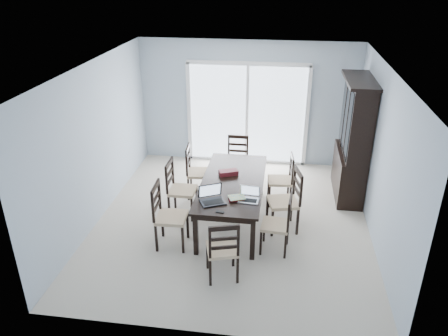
{
  "coord_description": "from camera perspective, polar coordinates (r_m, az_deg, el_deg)",
  "views": [
    {
      "loc": [
        0.74,
        -6.27,
        3.98
      ],
      "look_at": [
        -0.14,
        0.0,
        0.98
      ],
      "focal_mm": 35.0,
      "sensor_mm": 36.0,
      "label": 1
    }
  ],
  "objects": [
    {
      "name": "laptop_dark",
      "position": [
        6.45,
        -1.46,
        -4.08
      ],
      "size": [
        0.44,
        0.39,
        0.25
      ],
      "rotation": [
        0.0,
        0.0,
        0.46
      ],
      "color": "black",
      "rests_on": "dining_table"
    },
    {
      "name": "sliding_door",
      "position": [
        9.24,
        3.04,
        7.08
      ],
      "size": [
        2.52,
        0.05,
        2.18
      ],
      "color": "silver",
      "rests_on": "floor"
    },
    {
      "name": "chair_left_near",
      "position": [
        6.62,
        -7.8,
        -5.3
      ],
      "size": [
        0.48,
        0.46,
        1.19
      ],
      "rotation": [
        0.0,
        0.0,
        -1.53
      ],
      "color": "black",
      "rests_on": "floor"
    },
    {
      "name": "chair_left_mid",
      "position": [
        7.39,
        -6.21,
        -1.93
      ],
      "size": [
        0.45,
        0.44,
        1.15
      ],
      "rotation": [
        0.0,
        0.0,
        -1.58
      ],
      "color": "black",
      "rests_on": "floor"
    },
    {
      "name": "hot_tub",
      "position": [
        10.46,
        -1.89,
        6.01
      ],
      "size": [
        2.1,
        1.9,
        1.03
      ],
      "rotation": [
        0.0,
        0.0,
        -0.06
      ],
      "color": "brown",
      "rests_on": "balcony"
    },
    {
      "name": "chair_right_far",
      "position": [
        7.81,
        8.01,
        -0.79
      ],
      "size": [
        0.46,
        0.44,
        1.08
      ],
      "rotation": [
        0.0,
        0.0,
        1.67
      ],
      "color": "black",
      "rests_on": "floor"
    },
    {
      "name": "book_stack",
      "position": [
        6.56,
        1.63,
        -3.94
      ],
      "size": [
        0.29,
        0.26,
        0.04
      ],
      "rotation": [
        0.0,
        0.0,
        0.25
      ],
      "color": "maroon",
      "rests_on": "dining_table"
    },
    {
      "name": "dining_table",
      "position": [
        7.12,
        1.12,
        -2.29
      ],
      "size": [
        1.0,
        2.2,
        0.75
      ],
      "color": "black",
      "rests_on": "floor"
    },
    {
      "name": "chair_left_far",
      "position": [
        7.98,
        -3.91,
        0.27
      ],
      "size": [
        0.48,
        0.46,
        1.14
      ],
      "rotation": [
        0.0,
        0.0,
        -1.48
      ],
      "color": "black",
      "rests_on": "floor"
    },
    {
      "name": "wall_right",
      "position": [
        6.98,
        19.84,
        1.2
      ],
      "size": [
        0.02,
        5.0,
        2.6
      ],
      "primitive_type": "cube",
      "color": "#A3B4C3",
      "rests_on": "floor"
    },
    {
      "name": "china_hutch",
      "position": [
        8.16,
        16.54,
        3.4
      ],
      "size": [
        0.5,
        1.38,
        2.2
      ],
      "color": "black",
      "rests_on": "floor"
    },
    {
      "name": "railing",
      "position": [
        11.32,
        3.93,
        7.67
      ],
      "size": [
        4.5,
        0.06,
        1.1
      ],
      "primitive_type": "cube",
      "color": "#99999E",
      "rests_on": "balcony"
    },
    {
      "name": "game_box",
      "position": [
        7.29,
        0.58,
        -0.6
      ],
      "size": [
        0.35,
        0.26,
        0.08
      ],
      "primitive_type": "cube",
      "rotation": [
        0.0,
        0.0,
        0.38
      ],
      "color": "#4D0F1F",
      "rests_on": "dining_table"
    },
    {
      "name": "ceiling",
      "position": [
        6.46,
        1.27,
        13.03
      ],
      "size": [
        5.0,
        5.0,
        0.0
      ],
      "primitive_type": "plane",
      "rotation": [
        3.14,
        0.0,
        0.0
      ],
      "color": "white",
      "rests_on": "back_wall"
    },
    {
      "name": "chair_right_mid",
      "position": [
        7.03,
        8.58,
        -3.35
      ],
      "size": [
        0.56,
        0.55,
        1.2
      ],
      "rotation": [
        0.0,
        0.0,
        1.82
      ],
      "color": "black",
      "rests_on": "floor"
    },
    {
      "name": "laptop_silver",
      "position": [
        6.51,
        3.24,
        -3.92
      ],
      "size": [
        0.32,
        0.23,
        0.21
      ],
      "rotation": [
        0.0,
        0.0,
        -0.08
      ],
      "color": "#B9B9BB",
      "rests_on": "dining_table"
    },
    {
      "name": "balcony",
      "position": [
        10.59,
        3.41,
        2.95
      ],
      "size": [
        4.5,
        2.0,
        0.1
      ],
      "primitive_type": "cube",
      "color": "gray",
      "rests_on": "ground"
    },
    {
      "name": "cell_phone",
      "position": [
        6.24,
        -0.51,
        -5.75
      ],
      "size": [
        0.12,
        0.07,
        0.01
      ],
      "primitive_type": "cube",
      "rotation": [
        0.0,
        0.0,
        -0.14
      ],
      "color": "black",
      "rests_on": "dining_table"
    },
    {
      "name": "back_wall",
      "position": [
        9.2,
        3.08,
        8.39
      ],
      "size": [
        4.5,
        0.02,
        2.6
      ],
      "primitive_type": "cube",
      "color": "#A3B4C3",
      "rests_on": "floor"
    },
    {
      "name": "chair_end_near",
      "position": [
        5.87,
        -0.13,
        -10.02
      ],
      "size": [
        0.51,
        0.52,
        1.09
      ],
      "rotation": [
        0.0,
        0.0,
        0.28
      ],
      "color": "black",
      "rests_on": "floor"
    },
    {
      "name": "floor",
      "position": [
        7.46,
        1.08,
        -6.88
      ],
      "size": [
        5.0,
        5.0,
        0.0
      ],
      "primitive_type": "plane",
      "color": "beige",
      "rests_on": "ground"
    },
    {
      "name": "wall_left",
      "position": [
        7.44,
        -16.32,
        3.2
      ],
      "size": [
        0.02,
        5.0,
        2.6
      ],
      "primitive_type": "cube",
      "color": "#A3B4C3",
      "rests_on": "floor"
    },
    {
      "name": "chair_right_near",
      "position": [
        6.51,
        7.57,
        -6.53
      ],
      "size": [
        0.44,
        0.43,
        1.07
      ],
      "rotation": [
        0.0,
        0.0,
        1.49
      ],
      "color": "black",
      "rests_on": "floor"
    },
    {
      "name": "chair_end_far",
      "position": [
        8.51,
        1.77,
        1.76
      ],
      "size": [
        0.41,
        0.42,
        1.09
      ],
      "rotation": [
        0.0,
        0.0,
        3.14
      ],
      "color": "black",
      "rests_on": "floor"
    }
  ]
}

